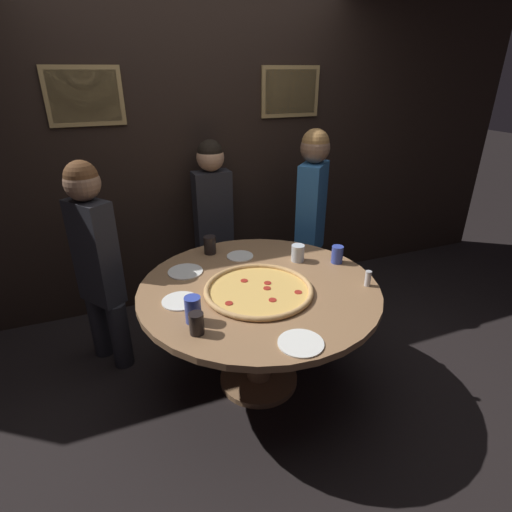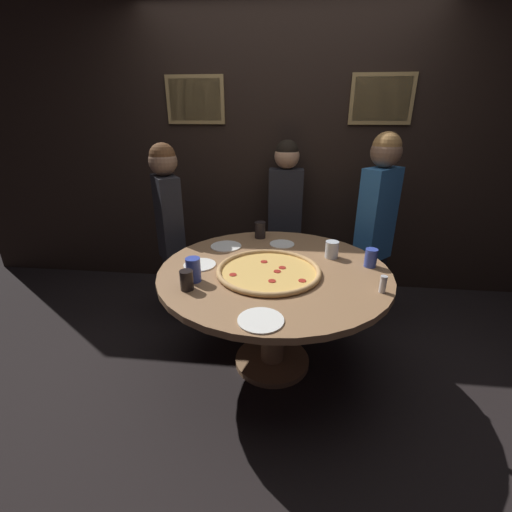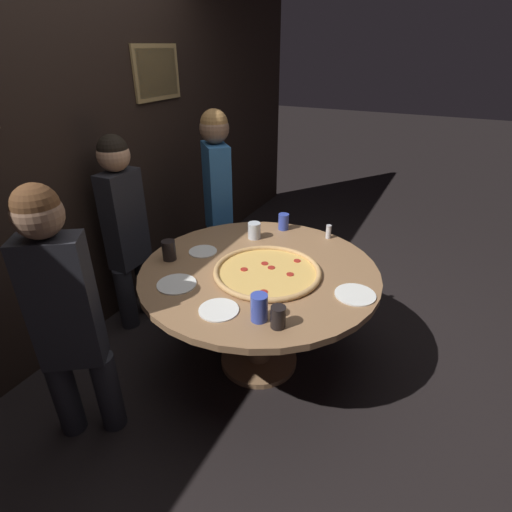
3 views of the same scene
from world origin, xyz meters
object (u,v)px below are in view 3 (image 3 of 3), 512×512
object	(u,v)px
white_plate_near_front	(203,251)
dining_table	(259,289)
white_plate_far_back	(177,284)
white_plate_right_side	(219,310)
white_plate_left_side	(355,295)
drink_cup_front_edge	(254,231)
drink_cup_far_left	(284,222)
drink_cup_near_right	(259,308)
giant_pizza	(267,271)
diner_centre_back	(217,193)
drink_cup_beside_pizza	(278,317)
condiment_shaker	(329,232)
diner_side_left	(125,224)
drink_cup_centre_back	(169,250)
diner_side_right	(64,309)

from	to	relation	value
white_plate_near_front	dining_table	bearing A→B (deg)	-94.20
white_plate_near_front	white_plate_far_back	xyz separation A→B (m)	(-0.41, -0.09, 0.00)
dining_table	white_plate_right_side	world-z (taller)	white_plate_right_side
white_plate_left_side	white_plate_right_side	bearing A→B (deg)	127.58
drink_cup_front_edge	drink_cup_far_left	size ratio (longest dim) A/B	0.96
drink_cup_near_right	white_plate_far_back	bearing A→B (deg)	81.87
drink_cup_near_right	white_plate_left_side	bearing A→B (deg)	-40.93
dining_table	giant_pizza	distance (m)	0.18
drink_cup_far_left	white_plate_near_front	bearing A→B (deg)	150.36
white_plate_near_front	diner_centre_back	size ratio (longest dim) A/B	0.12
drink_cup_beside_pizza	white_plate_right_side	xyz separation A→B (m)	(-0.02, 0.32, -0.05)
drink_cup_front_edge	condiment_shaker	world-z (taller)	drink_cup_front_edge
condiment_shaker	diner_side_left	bearing A→B (deg)	113.54
drink_cup_centre_back	diner_side_left	distance (m)	0.55
white_plate_left_side	diner_side_right	distance (m)	1.49
white_plate_left_side	white_plate_far_back	distance (m)	0.99
drink_cup_far_left	diner_centre_back	bearing A→B (deg)	76.17
giant_pizza	drink_cup_far_left	size ratio (longest dim) A/B	5.45
condiment_shaker	diner_side_left	distance (m)	1.44
drink_cup_near_right	condiment_shaker	world-z (taller)	drink_cup_near_right
giant_pizza	white_plate_near_front	size ratio (longest dim) A/B	3.50
drink_cup_centre_back	white_plate_near_front	size ratio (longest dim) A/B	0.69
dining_table	drink_cup_near_right	bearing A→B (deg)	-153.85
giant_pizza	diner_centre_back	xyz separation A→B (m)	(0.80, 0.83, 0.11)
drink_cup_front_edge	diner_side_right	size ratio (longest dim) A/B	0.08
dining_table	giant_pizza	bearing A→B (deg)	-113.86
white_plate_far_back	diner_centre_back	world-z (taller)	diner_centre_back
drink_cup_centre_back	giant_pizza	bearing A→B (deg)	-79.53
dining_table	drink_cup_near_right	size ratio (longest dim) A/B	10.13
dining_table	drink_cup_beside_pizza	xyz separation A→B (m)	(-0.46, -0.33, 0.20)
diner_centre_back	diner_side_right	bearing A→B (deg)	-40.01
diner_side_left	diner_side_right	bearing A→B (deg)	25.43
white_plate_right_side	diner_centre_back	size ratio (longest dim) A/B	0.14
dining_table	drink_cup_beside_pizza	distance (m)	0.60
drink_cup_beside_pizza	diner_side_right	world-z (taller)	diner_side_right
giant_pizza	white_plate_far_back	distance (m)	0.53
drink_cup_near_right	drink_cup_centre_back	bearing A→B (deg)	68.51
drink_cup_far_left	condiment_shaker	bearing A→B (deg)	-89.91
dining_table	white_plate_left_side	distance (m)	0.61
drink_cup_beside_pizza	white_plate_near_front	distance (m)	0.90
diner_centre_back	dining_table	bearing A→B (deg)	-0.44
condiment_shaker	diner_centre_back	size ratio (longest dim) A/B	0.06
drink_cup_near_right	diner_centre_back	bearing A→B (deg)	38.87
drink_cup_beside_pizza	drink_cup_near_right	bearing A→B (deg)	85.22
white_plate_right_side	diner_centre_back	xyz separation A→B (m)	(1.25, 0.77, 0.12)
drink_cup_far_left	white_plate_right_side	bearing A→B (deg)	-174.42
giant_pizza	condiment_shaker	bearing A→B (deg)	-15.18
diner_side_left	white_plate_right_side	bearing A→B (deg)	63.32
giant_pizza	white_plate_left_side	bearing A→B (deg)	-89.59
drink_cup_far_left	diner_centre_back	xyz separation A→B (m)	(0.16, 0.66, 0.06)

